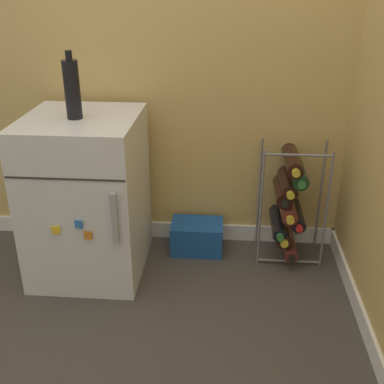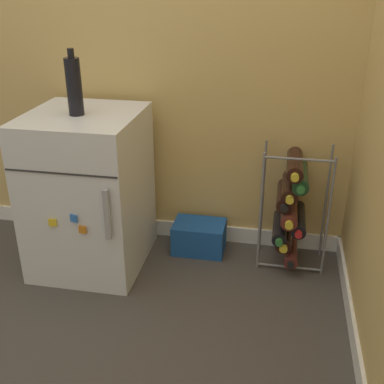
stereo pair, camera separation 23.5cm
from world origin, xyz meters
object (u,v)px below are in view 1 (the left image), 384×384
Objects in this scene: fridge_top_bottle at (72,89)px; soda_box at (197,236)px; mini_fridge at (87,196)px; wine_rack at (288,202)px.

soda_box is at bearing 22.27° from fridge_top_bottle.
mini_fridge is 2.88× the size of soda_box.
wine_rack is 2.12× the size of fridge_top_bottle.
soda_box is (0.52, 0.19, -0.31)m from mini_fridge.
mini_fridge is 2.68× the size of fridge_top_bottle.
mini_fridge is 0.52m from fridge_top_bottle.
wine_rack reaches higher than soda_box.
wine_rack is at bearing 11.10° from fridge_top_bottle.
fridge_top_bottle is (-0.99, -0.19, 0.60)m from wine_rack.
fridge_top_bottle is (-0.01, -0.02, 0.52)m from mini_fridge.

